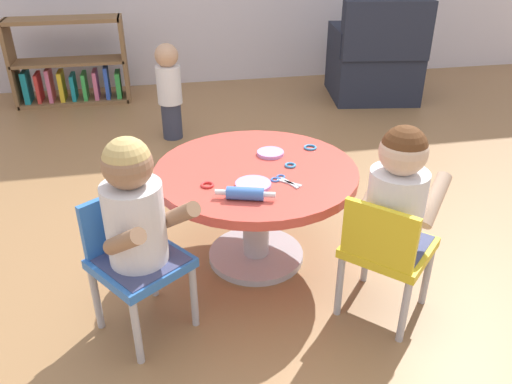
{
  "coord_description": "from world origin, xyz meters",
  "views": [
    {
      "loc": [
        -0.39,
        -1.89,
        1.4
      ],
      "look_at": [
        0.0,
        0.0,
        0.35
      ],
      "focal_mm": 35.33,
      "sensor_mm": 36.0,
      "label": 1
    }
  ],
  "objects_px": {
    "bookshelf_low": "(70,69)",
    "craft_scissors": "(283,180)",
    "seated_child_right": "(398,193)",
    "seated_child_left": "(134,208)",
    "armchair_dark": "(375,63)",
    "child_chair_left": "(135,258)",
    "craft_table": "(256,191)",
    "rolling_pin": "(245,194)",
    "child_chair_right": "(386,250)",
    "toddler_standing": "(169,89)"
  },
  "relations": [
    {
      "from": "child_chair_right",
      "to": "toddler_standing",
      "type": "relative_size",
      "value": 0.8
    },
    {
      "from": "child_chair_left",
      "to": "child_chair_right",
      "type": "bearing_deg",
      "value": -8.58
    },
    {
      "from": "seated_child_right",
      "to": "craft_scissors",
      "type": "height_order",
      "value": "seated_child_right"
    },
    {
      "from": "child_chair_left",
      "to": "seated_child_left",
      "type": "height_order",
      "value": "seated_child_left"
    },
    {
      "from": "craft_scissors",
      "to": "armchair_dark",
      "type": "bearing_deg",
      "value": 58.51
    },
    {
      "from": "child_chair_right",
      "to": "bookshelf_low",
      "type": "xyz_separation_m",
      "value": [
        -1.47,
        3.02,
        -0.02
      ]
    },
    {
      "from": "armchair_dark",
      "to": "toddler_standing",
      "type": "xyz_separation_m",
      "value": [
        -1.78,
        -0.58,
        0.05
      ]
    },
    {
      "from": "craft_scissors",
      "to": "child_chair_left",
      "type": "bearing_deg",
      "value": -162.66
    },
    {
      "from": "child_chair_left",
      "to": "rolling_pin",
      "type": "xyz_separation_m",
      "value": [
        0.43,
        0.07,
        0.18
      ]
    },
    {
      "from": "seated_child_right",
      "to": "craft_scissors",
      "type": "xyz_separation_m",
      "value": [
        -0.35,
        0.3,
        -0.06
      ]
    },
    {
      "from": "seated_child_right",
      "to": "child_chair_left",
      "type": "bearing_deg",
      "value": 173.31
    },
    {
      "from": "bookshelf_low",
      "to": "craft_scissors",
      "type": "relative_size",
      "value": 6.69
    },
    {
      "from": "child_chair_right",
      "to": "bookshelf_low",
      "type": "bearing_deg",
      "value": 116.05
    },
    {
      "from": "child_chair_left",
      "to": "armchair_dark",
      "type": "relative_size",
      "value": 0.63
    },
    {
      "from": "craft_table",
      "to": "child_chair_left",
      "type": "height_order",
      "value": "child_chair_left"
    },
    {
      "from": "bookshelf_low",
      "to": "toddler_standing",
      "type": "height_order",
      "value": "bookshelf_low"
    },
    {
      "from": "child_chair_left",
      "to": "toddler_standing",
      "type": "bearing_deg",
      "value": 83.12
    },
    {
      "from": "rolling_pin",
      "to": "craft_scissors",
      "type": "distance_m",
      "value": 0.21
    },
    {
      "from": "bookshelf_low",
      "to": "armchair_dark",
      "type": "height_order",
      "value": "armchair_dark"
    },
    {
      "from": "rolling_pin",
      "to": "seated_child_right",
      "type": "bearing_deg",
      "value": -19.12
    },
    {
      "from": "craft_table",
      "to": "toddler_standing",
      "type": "distance_m",
      "value": 1.59
    },
    {
      "from": "seated_child_left",
      "to": "craft_scissors",
      "type": "height_order",
      "value": "seated_child_left"
    },
    {
      "from": "craft_scissors",
      "to": "seated_child_left",
      "type": "bearing_deg",
      "value": -159.17
    },
    {
      "from": "seated_child_left",
      "to": "bookshelf_low",
      "type": "xyz_separation_m",
      "value": [
        -0.57,
        2.91,
        -0.24
      ]
    },
    {
      "from": "child_chair_left",
      "to": "toddler_standing",
      "type": "relative_size",
      "value": 0.8
    },
    {
      "from": "seated_child_left",
      "to": "rolling_pin",
      "type": "relative_size",
      "value": 2.26
    },
    {
      "from": "craft_scissors",
      "to": "craft_table",
      "type": "bearing_deg",
      "value": 120.77
    },
    {
      "from": "toddler_standing",
      "to": "armchair_dark",
      "type": "bearing_deg",
      "value": 18.12
    },
    {
      "from": "child_chair_left",
      "to": "seated_child_right",
      "type": "relative_size",
      "value": 1.05
    },
    {
      "from": "craft_table",
      "to": "rolling_pin",
      "type": "bearing_deg",
      "value": -110.2
    },
    {
      "from": "child_chair_left",
      "to": "craft_scissors",
      "type": "bearing_deg",
      "value": 17.34
    },
    {
      "from": "craft_table",
      "to": "child_chair_left",
      "type": "xyz_separation_m",
      "value": [
        -0.52,
        -0.33,
        -0.05
      ]
    },
    {
      "from": "seated_child_left",
      "to": "bookshelf_low",
      "type": "distance_m",
      "value": 2.98
    },
    {
      "from": "child_chair_right",
      "to": "craft_scissors",
      "type": "xyz_separation_m",
      "value": [
        -0.32,
        0.33,
        0.16
      ]
    },
    {
      "from": "armchair_dark",
      "to": "seated_child_right",
      "type": "bearing_deg",
      "value": -112.16
    },
    {
      "from": "toddler_standing",
      "to": "child_chair_left",
      "type": "bearing_deg",
      "value": -96.88
    },
    {
      "from": "seated_child_right",
      "to": "craft_scissors",
      "type": "bearing_deg",
      "value": 139.14
    },
    {
      "from": "craft_table",
      "to": "seated_child_left",
      "type": "xyz_separation_m",
      "value": [
        -0.5,
        -0.36,
        0.18
      ]
    },
    {
      "from": "craft_table",
      "to": "craft_scissors",
      "type": "bearing_deg",
      "value": -59.23
    },
    {
      "from": "child_chair_right",
      "to": "seated_child_right",
      "type": "distance_m",
      "value": 0.23
    },
    {
      "from": "child_chair_right",
      "to": "craft_scissors",
      "type": "relative_size",
      "value": 3.85
    },
    {
      "from": "craft_table",
      "to": "seated_child_right",
      "type": "bearing_deg",
      "value": -45.63
    },
    {
      "from": "bookshelf_low",
      "to": "seated_child_left",
      "type": "bearing_deg",
      "value": -78.83
    },
    {
      "from": "armchair_dark",
      "to": "toddler_standing",
      "type": "bearing_deg",
      "value": -161.88
    },
    {
      "from": "rolling_pin",
      "to": "craft_scissors",
      "type": "bearing_deg",
      "value": 33.62
    },
    {
      "from": "seated_child_left",
      "to": "armchair_dark",
      "type": "distance_m",
      "value": 3.2
    },
    {
      "from": "child_chair_left",
      "to": "seated_child_left",
      "type": "xyz_separation_m",
      "value": [
        0.02,
        -0.03,
        0.23
      ]
    },
    {
      "from": "seated_child_left",
      "to": "armchair_dark",
      "type": "height_order",
      "value": "armchair_dark"
    },
    {
      "from": "craft_table",
      "to": "bookshelf_low",
      "type": "relative_size",
      "value": 0.94
    },
    {
      "from": "craft_scissors",
      "to": "toddler_standing",
      "type": "bearing_deg",
      "value": 102.43
    }
  ]
}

